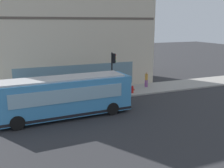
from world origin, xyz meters
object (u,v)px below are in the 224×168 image
Objects in this scene: pedestrian_near_building_entrance at (89,83)px; newspaper_vending_box at (76,92)px; city_bus_nearside at (65,97)px; traffic_light_near_corner at (113,66)px; fire_hydrant at (132,89)px; pedestrian_near_hydrant at (146,79)px.

newspaper_vending_box is (-1.15, 1.62, -0.43)m from pedestrian_near_building_entrance.
pedestrian_near_building_entrance is (5.76, -3.67, -0.52)m from city_bus_nearside.
traffic_light_near_corner reaches higher than fire_hydrant.
pedestrian_near_building_entrance is (2.12, 3.86, 0.52)m from fire_hydrant.
fire_hydrant is at bearing -118.71° from pedestrian_near_building_entrance.
traffic_light_near_corner is at bearing -58.03° from city_bus_nearside.
pedestrian_near_building_entrance is at bearing -54.52° from newspaper_vending_box.
pedestrian_near_hydrant is at bearing -94.77° from pedestrian_near_building_entrance.
pedestrian_near_building_entrance is (0.53, 6.33, -0.07)m from pedestrian_near_hydrant.
pedestrian_near_hydrant is 1.07× the size of pedestrian_near_building_entrance.
fire_hydrant is 2.99m from pedestrian_near_hydrant.
city_bus_nearside is 6.08× the size of pedestrian_near_hydrant.
traffic_light_near_corner is 5.66× the size of fire_hydrant.
newspaper_vending_box is (4.61, -2.06, -0.95)m from city_bus_nearside.
traffic_light_near_corner is 4.66× the size of newspaper_vending_box.
city_bus_nearside is 11.26× the size of newspaper_vending_box.
city_bus_nearside is 2.42× the size of traffic_light_near_corner.
fire_hydrant is at bearing -81.38° from traffic_light_near_corner.
fire_hydrant is 5.56m from newspaper_vending_box.
pedestrian_near_hydrant is (1.93, -4.71, -1.96)m from traffic_light_near_corner.
city_bus_nearside reaches higher than pedestrian_near_building_entrance.
pedestrian_near_building_entrance reaches higher than newspaper_vending_box.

